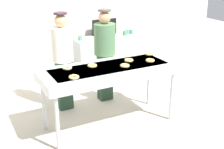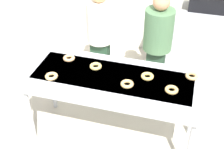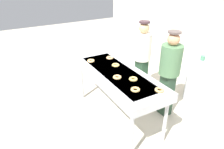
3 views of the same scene
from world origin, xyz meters
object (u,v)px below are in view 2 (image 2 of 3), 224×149
at_px(glazed_donut_5, 96,66).
at_px(glazed_donut_2, 172,90).
at_px(fryer_conveyor, 113,82).
at_px(prep_counter, 200,45).
at_px(worker_baker, 157,42).
at_px(glazed_donut_3, 147,76).
at_px(glazed_donut_4, 192,76).
at_px(glazed_donut_1, 69,58).
at_px(worker_assistant, 100,35).
at_px(paper_cup_0, 163,11).
at_px(glazed_donut_0, 127,84).
at_px(glazed_donut_6, 51,76).
at_px(menu_display, 208,3).

bearing_deg(glazed_donut_5, glazed_donut_2, -12.09).
relative_size(fryer_conveyor, glazed_donut_2, 14.84).
relative_size(fryer_conveyor, prep_counter, 1.39).
bearing_deg(worker_baker, glazed_donut_3, 93.66).
bearing_deg(glazed_donut_4, glazed_donut_3, -163.48).
height_order(glazed_donut_1, worker_baker, worker_baker).
distance_m(worker_assistant, paper_cup_0, 1.21).
relative_size(glazed_donut_0, paper_cup_0, 1.54).
xyz_separation_m(glazed_donut_4, worker_baker, (-0.48, 0.66, -0.02)).
bearing_deg(glazed_donut_0, worker_baker, 80.49).
bearing_deg(glazed_donut_3, paper_cup_0, 92.70).
distance_m(glazed_donut_1, glazed_donut_3, 0.97).
height_order(glazed_donut_5, worker_assistant, worker_assistant).
distance_m(glazed_donut_2, glazed_donut_5, 0.91).
relative_size(glazed_donut_6, worker_baker, 0.08).
bearing_deg(prep_counter, glazed_donut_4, -93.24).
height_order(fryer_conveyor, glazed_donut_0, glazed_donut_0).
xyz_separation_m(glazed_donut_0, prep_counter, (0.74, 1.96, -0.52)).
height_order(glazed_donut_4, worker_assistant, worker_assistant).
bearing_deg(menu_display, glazed_donut_3, -105.83).
bearing_deg(glazed_donut_6, glazed_donut_5, 37.62).
bearing_deg(glazed_donut_1, glazed_donut_5, -12.01).
relative_size(glazed_donut_2, glazed_donut_3, 1.00).
height_order(paper_cup_0, menu_display, menu_display).
bearing_deg(menu_display, prep_counter, -90.00).
relative_size(fryer_conveyor, menu_display, 3.75).
distance_m(glazed_donut_1, glazed_donut_2, 1.28).
height_order(glazed_donut_0, glazed_donut_3, same).
bearing_deg(glazed_donut_3, glazed_donut_6, -164.27).
height_order(glazed_donut_0, glazed_donut_6, same).
distance_m(glazed_donut_1, glazed_donut_4, 1.43).
bearing_deg(glazed_donut_5, glazed_donut_3, -2.70).
relative_size(glazed_donut_2, glazed_donut_4, 1.00).
relative_size(glazed_donut_0, glazed_donut_3, 1.00).
bearing_deg(glazed_donut_3, menu_display, 74.17).
bearing_deg(worker_baker, glazed_donut_5, 55.15).
relative_size(worker_assistant, prep_counter, 1.11).
bearing_deg(glazed_donut_2, glazed_donut_5, 167.91).
xyz_separation_m(glazed_donut_0, glazed_donut_3, (0.18, 0.19, 0.00)).
distance_m(glazed_donut_2, glazed_donut_3, 0.33).
bearing_deg(glazed_donut_2, glazed_donut_0, -176.18).
distance_m(worker_baker, menu_display, 1.31).
relative_size(glazed_donut_0, glazed_donut_6, 1.00).
bearing_deg(glazed_donut_2, glazed_donut_1, 167.94).
xyz_separation_m(fryer_conveyor, glazed_donut_3, (0.37, 0.07, 0.10)).
bearing_deg(glazed_donut_1, glazed_donut_4, 1.35).
bearing_deg(paper_cup_0, glazed_donut_5, -106.69).
bearing_deg(glazed_donut_0, prep_counter, 69.27).
bearing_deg(glazed_donut_3, glazed_donut_4, 16.52).
relative_size(glazed_donut_6, paper_cup_0, 1.54).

